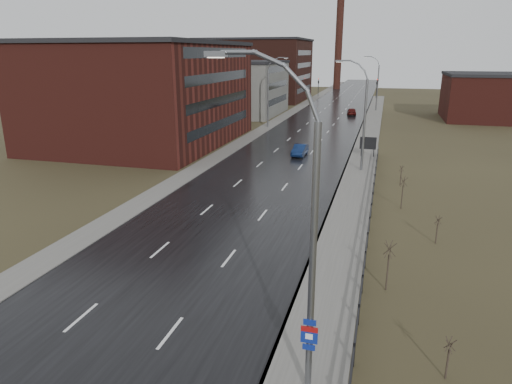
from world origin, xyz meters
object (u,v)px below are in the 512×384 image
Objects in this scene: billboard at (368,144)px; car_near at (300,150)px; car_far at (352,112)px; streetlight_main at (304,240)px.

car_near is (-7.93, -1.09, -1.02)m from billboard.
car_far is (-4.79, 38.76, -0.96)m from billboard.
billboard is at bearing 9.42° from car_near.
car_near is at bearing 100.40° from streetlight_main.
car_near is at bearing -172.17° from billboard.
billboard is at bearing 90.63° from car_far.
car_near is 0.95× the size of car_far.
billboard is 0.59× the size of car_far.
car_near is (-7.31, 39.81, -5.39)m from streetlight_main.
car_near is 39.97m from car_far.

